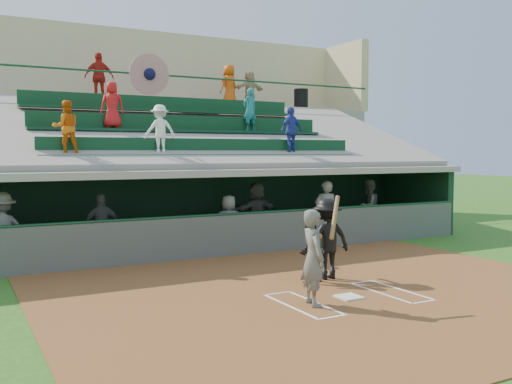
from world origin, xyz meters
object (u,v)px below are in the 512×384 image
trash_bin (301,100)px  batter_at_plate (314,257)px  catcher (310,253)px  home_plate (349,297)px

trash_bin → batter_at_plate: bearing=-121.8°
catcher → trash_bin: trash_bin is taller
home_plate → catcher: catcher is taller
batter_at_plate → catcher: (0.92, 1.52, -0.25)m
home_plate → batter_at_plate: bearing=-172.7°
catcher → batter_at_plate: bearing=39.8°
home_plate → trash_bin: (7.19, 12.92, 5.03)m
batter_at_plate → trash_bin: bearing=58.2°
batter_at_plate → trash_bin: (8.07, 13.03, 4.17)m
batter_at_plate → trash_bin: 15.89m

